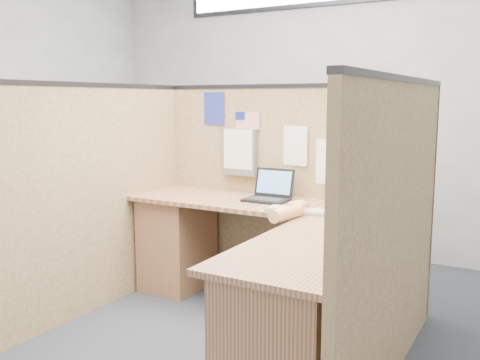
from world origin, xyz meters
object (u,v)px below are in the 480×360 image
Objects in this scene: l_desk at (263,270)px; laptop at (270,192)px; mouse at (299,209)px; keyboard at (297,211)px.

laptop is (-0.20, 0.48, 0.39)m from l_desk.
mouse is at bearing -41.66° from laptop.
keyboard is 0.01m from mouse.
l_desk is 4.84× the size of keyboard.
mouse is (0.14, 0.19, 0.36)m from l_desk.
laptop reaches higher than keyboard.
l_desk is at bearing -68.58° from laptop.
l_desk is 0.65m from laptop.
laptop reaches higher than mouse.
keyboard is (0.13, 0.19, 0.35)m from l_desk.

